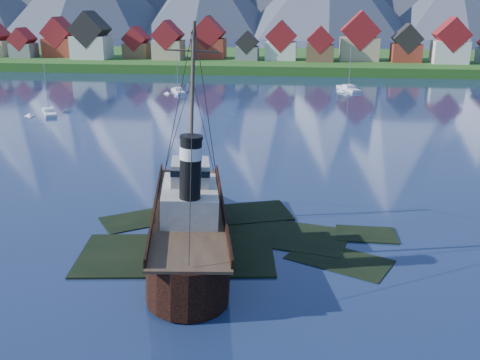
# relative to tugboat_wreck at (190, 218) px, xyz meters

# --- Properties ---
(ground) EXTENTS (1400.00, 1400.00, 0.00)m
(ground) POSITION_rel_tugboat_wreck_xyz_m (2.19, -0.59, -2.80)
(ground) COLOR #182544
(ground) RESTS_ON ground
(shoal) EXTENTS (31.71, 21.24, 1.14)m
(shoal) POSITION_rel_tugboat_wreck_xyz_m (3.97, 1.56, -3.15)
(shoal) COLOR black
(shoal) RESTS_ON ground
(shore_bank) EXTENTS (600.00, 80.00, 3.20)m
(shore_bank) POSITION_rel_tugboat_wreck_xyz_m (2.19, 169.41, -2.80)
(shore_bank) COLOR #244D16
(shore_bank) RESTS_ON ground
(seawall) EXTENTS (600.00, 2.50, 2.00)m
(seawall) POSITION_rel_tugboat_wreck_xyz_m (2.19, 131.41, -2.80)
(seawall) COLOR #3F3D38
(seawall) RESTS_ON ground
(town) EXTENTS (250.96, 16.69, 17.30)m
(town) POSITION_rel_tugboat_wreck_xyz_m (-30.93, 151.60, 6.19)
(town) COLOR maroon
(town) RESTS_ON ground
(tugboat_wreck) EXTENTS (6.50, 28.01, 22.20)m
(tugboat_wreck) POSITION_rel_tugboat_wreck_xyz_m (0.00, 0.00, 0.00)
(tugboat_wreck) COLOR black
(tugboat_wreck) RESTS_ON ground
(sailboat_a) EXTENTS (6.61, 8.83, 10.97)m
(sailboat_a) POSITION_rel_tugboat_wreck_xyz_m (-43.96, 60.03, -2.56)
(sailboat_a) COLOR silver
(sailboat_a) RESTS_ON ground
(sailboat_c) EXTENTS (5.51, 8.35, 10.68)m
(sailboat_c) POSITION_rel_tugboat_wreck_xyz_m (-23.56, 92.12, -2.56)
(sailboat_c) COLOR silver
(sailboat_c) RESTS_ON ground
(sailboat_e) EXTENTS (6.20, 10.60, 12.03)m
(sailboat_e) POSITION_rel_tugboat_wreck_xyz_m (21.60, 102.16, -2.54)
(sailboat_e) COLOR silver
(sailboat_e) RESTS_ON ground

